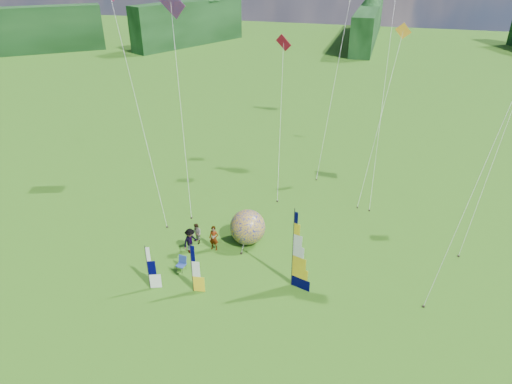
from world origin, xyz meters
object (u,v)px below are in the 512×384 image
(camp_chair, at_px, (181,264))
(spectator_c, at_px, (190,241))
(spectator_b, at_px, (197,234))
(spectator_d, at_px, (241,228))
(kite_whale, at_px, (387,64))
(feather_banner_main, at_px, (293,250))
(bol_inflatable, at_px, (248,227))
(side_banner_left, at_px, (192,269))
(spectator_a, at_px, (214,238))
(side_banner_far, at_px, (148,268))

(camp_chair, bearing_deg, spectator_c, 101.92)
(spectator_b, xyz_separation_m, spectator_d, (2.68, 1.54, 0.01))
(camp_chair, bearing_deg, spectator_d, 68.39)
(spectator_c, relative_size, kite_whale, 0.09)
(feather_banner_main, xyz_separation_m, spectator_c, (-7.18, 1.43, -1.68))
(kite_whale, bearing_deg, camp_chair, -141.75)
(bol_inflatable, bearing_deg, spectator_d, 144.24)
(side_banner_left, relative_size, spectator_b, 2.15)
(side_banner_left, bearing_deg, kite_whale, 56.79)
(kite_whale, bearing_deg, spectator_a, -143.17)
(bol_inflatable, height_order, camp_chair, bol_inflatable)
(camp_chair, bearing_deg, spectator_a, 73.01)
(side_banner_far, relative_size, spectator_b, 1.96)
(side_banner_left, relative_size, camp_chair, 3.26)
(side_banner_far, height_order, spectator_b, side_banner_far)
(side_banner_left, relative_size, bol_inflatable, 1.34)
(feather_banner_main, bearing_deg, side_banner_far, -144.69)
(spectator_b, distance_m, spectator_c, 1.11)
(feather_banner_main, xyz_separation_m, camp_chair, (-6.97, -0.59, -2.08))
(spectator_c, bearing_deg, feather_banner_main, -80.24)
(side_banner_far, xyz_separation_m, kite_whale, (11.89, 19.60, 8.33))
(camp_chair, relative_size, kite_whale, 0.05)
(side_banner_far, bearing_deg, spectator_a, 42.80)
(feather_banner_main, relative_size, spectator_c, 2.86)
(camp_chair, bearing_deg, bol_inflatable, 59.82)
(spectator_c, relative_size, camp_chair, 1.81)
(side_banner_left, bearing_deg, spectator_a, 86.85)
(spectator_b, distance_m, spectator_d, 3.10)
(spectator_a, relative_size, spectator_b, 1.18)
(camp_chair, bearing_deg, side_banner_far, -111.76)
(side_banner_left, xyz_separation_m, side_banner_far, (-2.59, -0.49, -0.14))
(side_banner_left, xyz_separation_m, spectator_b, (-1.71, 4.70, -0.87))
(feather_banner_main, distance_m, side_banner_left, 5.97)
(spectator_a, bearing_deg, kite_whale, 58.19)
(side_banner_far, bearing_deg, feather_banner_main, -3.67)
(side_banner_far, relative_size, bol_inflatable, 1.22)
(side_banner_far, distance_m, spectator_b, 5.32)
(side_banner_left, xyz_separation_m, kite_whale, (9.30, 19.11, 8.18))
(side_banner_left, relative_size, spectator_c, 1.80)
(spectator_c, relative_size, spectator_d, 1.18)
(feather_banner_main, xyz_separation_m, side_banner_far, (-8.07, -2.66, -1.10))
(spectator_b, xyz_separation_m, spectator_c, (0.02, -1.10, 0.15))
(side_banner_far, height_order, bol_inflatable, side_banner_far)
(spectator_a, xyz_separation_m, spectator_d, (1.28, 1.91, -0.13))
(side_banner_far, height_order, kite_whale, kite_whale)
(side_banner_far, height_order, spectator_c, side_banner_far)
(spectator_a, relative_size, camp_chair, 1.79)
(spectator_c, xyz_separation_m, camp_chair, (0.20, -2.02, -0.40))
(side_banner_left, height_order, bol_inflatable, side_banner_left)
(feather_banner_main, relative_size, spectator_d, 3.38)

